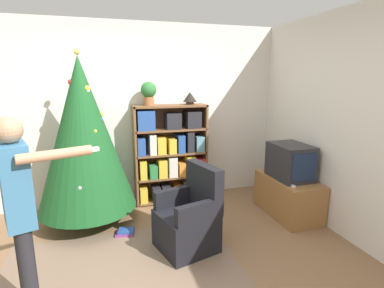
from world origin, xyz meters
The scene contains 14 objects.
ground_plane centered at (0.00, 0.00, 0.00)m, with size 14.00×14.00×0.00m, color #846042.
wall_back centered at (0.00, 1.90, 1.30)m, with size 8.00×0.10×2.60m.
wall_right centered at (2.21, 0.00, 1.30)m, with size 0.10×8.00×2.60m.
area_rug centered at (-0.37, 0.02, 0.00)m, with size 2.28×1.72×0.01m.
bookshelf centered at (0.48, 1.66, 0.70)m, with size 1.07×0.31×1.45m.
tv_stand centered at (1.88, 0.74, 0.26)m, with size 0.51×0.95×0.52m.
television centered at (1.88, 0.74, 0.75)m, with size 0.42×0.58×0.46m.
game_remote centered at (1.73, 0.46, 0.53)m, with size 0.04×0.12×0.02m.
christmas_tree centered at (-0.70, 1.25, 1.15)m, with size 1.19×1.19×2.16m.
armchair centered at (0.37, 0.33, 0.32)m, with size 0.70×0.69×0.92m.
standing_person centered at (-1.06, -0.28, 0.93)m, with size 0.71×0.45×1.58m.
potted_plant centered at (0.17, 1.67, 1.64)m, with size 0.22×0.22×0.33m.
table_lamp centered at (0.77, 1.67, 1.55)m, with size 0.20×0.20×0.18m.
book_pile_near_tree centered at (-0.28, 0.80, 0.03)m, with size 0.24×0.17×0.06m.
Camera 1 is at (-0.45, -2.54, 1.83)m, focal length 28.00 mm.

